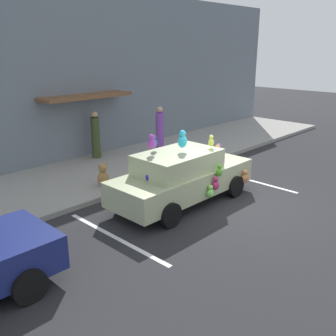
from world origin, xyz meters
TOP-DOWN VIEW (x-y plane):
  - ground_plane at (0.00, 0.00)m, footprint 60.00×60.00m
  - sidewalk at (0.00, 5.00)m, footprint 24.00×4.00m
  - storefront_building at (-0.00, 7.14)m, footprint 24.00×1.25m
  - parking_stripe_front at (2.02, 1.00)m, footprint 0.12×3.60m
  - parking_stripe_rear at (-3.67, 1.00)m, footprint 0.12×3.60m
  - plush_covered_car at (-1.00, 1.29)m, footprint 4.54×1.96m
  - teddy_bear_on_sidewalk at (-1.97, 3.71)m, footprint 0.38×0.32m
  - pedestrian_near_shopfront at (1.83, 5.01)m, footprint 0.32×0.32m
  - pedestrian_walking_past at (-0.22, 6.48)m, footprint 0.33×0.33m

SIDE VIEW (x-z plane):
  - ground_plane at x=0.00m, z-range 0.00..0.00m
  - parking_stripe_front at x=2.02m, z-range 0.00..0.01m
  - parking_stripe_rear at x=-3.67m, z-range 0.00..0.01m
  - sidewalk at x=0.00m, z-range 0.00..0.15m
  - teddy_bear_on_sidewalk at x=-1.97m, z-range 0.12..0.85m
  - plush_covered_car at x=-1.00m, z-range -0.27..1.88m
  - pedestrian_walking_past at x=-0.22m, z-range 0.10..1.92m
  - pedestrian_near_shopfront at x=1.83m, z-range 0.10..2.03m
  - storefront_building at x=0.00m, z-range -0.01..6.39m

